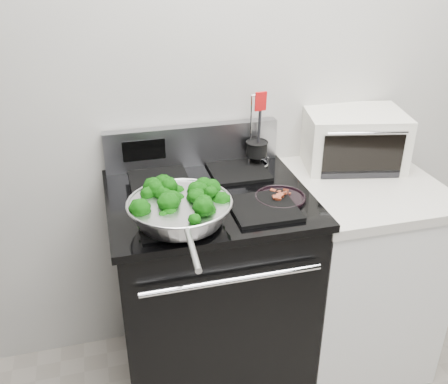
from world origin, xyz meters
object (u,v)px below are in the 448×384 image
object	(u,v)px
skillet	(180,210)
bacon_plate	(280,195)
utensil_holder	(257,152)
toaster_oven	(353,138)
gas_range	(210,289)

from	to	relation	value
skillet	bacon_plate	distance (m)	0.42
skillet	utensil_holder	bearing A→B (deg)	47.84
skillet	toaster_oven	xyz separation A→B (m)	(0.86, 0.39, 0.04)
gas_range	bacon_plate	distance (m)	0.56
skillet	toaster_oven	size ratio (longest dim) A/B	1.21
bacon_plate	gas_range	bearing A→B (deg)	156.98
skillet	bacon_plate	bearing A→B (deg)	14.86
bacon_plate	skillet	bearing A→B (deg)	-167.76
bacon_plate	toaster_oven	xyz separation A→B (m)	(0.46, 0.30, 0.08)
skillet	bacon_plate	size ratio (longest dim) A/B	2.98
bacon_plate	toaster_oven	size ratio (longest dim) A/B	0.41
gas_range	bacon_plate	xyz separation A→B (m)	(0.26, -0.11, 0.48)
skillet	toaster_oven	bearing A→B (deg)	27.04
toaster_oven	gas_range	bearing A→B (deg)	-152.96
bacon_plate	utensil_holder	distance (m)	0.33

